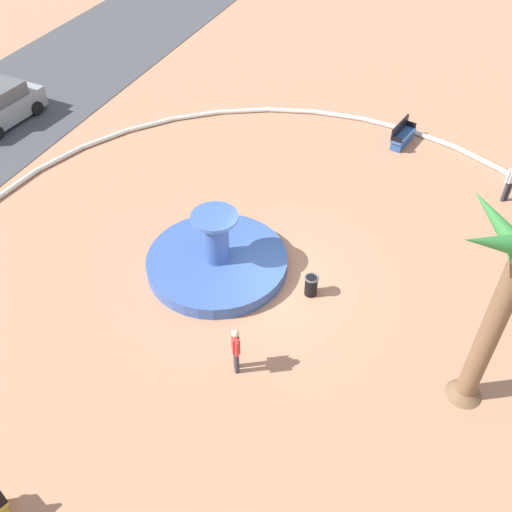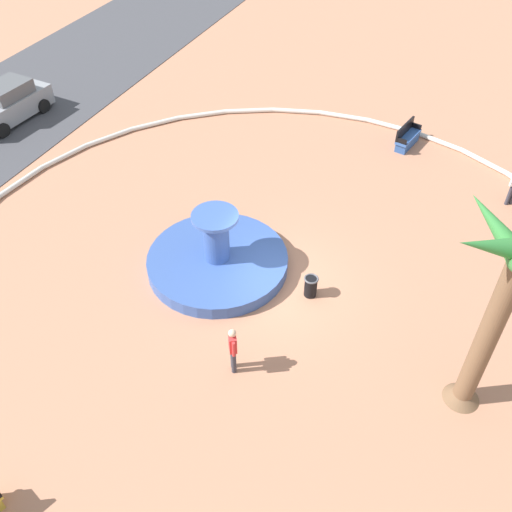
{
  "view_description": "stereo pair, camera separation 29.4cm",
  "coord_description": "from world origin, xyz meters",
  "px_view_note": "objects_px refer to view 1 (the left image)",
  "views": [
    {
      "loc": [
        -12.01,
        -4.39,
        13.05
      ],
      "look_at": [
        -0.0,
        0.59,
        1.0
      ],
      "focal_mm": 39.75,
      "sensor_mm": 36.0,
      "label": 1
    },
    {
      "loc": [
        -11.89,
        -4.66,
        13.05
      ],
      "look_at": [
        -0.0,
        0.59,
        1.0
      ],
      "focal_mm": 39.75,
      "sensor_mm": 36.0,
      "label": 2
    }
  ],
  "objects_px": {
    "palm_tree_near_fountain": "(512,284)",
    "parked_car_second": "(1,107)",
    "bench_east": "(402,137)",
    "person_cyclist_photo": "(236,348)",
    "fountain": "(217,260)",
    "trash_bin": "(311,285)",
    "person_cyclist_helmet": "(511,180)"
  },
  "relations": [
    {
      "from": "palm_tree_near_fountain",
      "to": "trash_bin",
      "type": "relative_size",
      "value": 8.37
    },
    {
      "from": "palm_tree_near_fountain",
      "to": "bench_east",
      "type": "xyz_separation_m",
      "value": [
        11.91,
        4.19,
        -3.88
      ]
    },
    {
      "from": "bench_east",
      "to": "parked_car_second",
      "type": "relative_size",
      "value": 0.41
    },
    {
      "from": "palm_tree_near_fountain",
      "to": "fountain",
      "type": "bearing_deg",
      "value": 76.82
    },
    {
      "from": "bench_east",
      "to": "parked_car_second",
      "type": "xyz_separation_m",
      "value": [
        -5.06,
        17.03,
        0.43
      ]
    },
    {
      "from": "fountain",
      "to": "person_cyclist_photo",
      "type": "relative_size",
      "value": 2.8
    },
    {
      "from": "fountain",
      "to": "trash_bin",
      "type": "distance_m",
      "value": 3.23
    },
    {
      "from": "palm_tree_near_fountain",
      "to": "trash_bin",
      "type": "bearing_deg",
      "value": 68.43
    },
    {
      "from": "palm_tree_near_fountain",
      "to": "bench_east",
      "type": "height_order",
      "value": "palm_tree_near_fountain"
    },
    {
      "from": "bench_east",
      "to": "palm_tree_near_fountain",
      "type": "bearing_deg",
      "value": -160.61
    },
    {
      "from": "trash_bin",
      "to": "person_cyclist_helmet",
      "type": "distance_m",
      "value": 9.12
    },
    {
      "from": "palm_tree_near_fountain",
      "to": "person_cyclist_photo",
      "type": "distance_m",
      "value": 6.99
    },
    {
      "from": "person_cyclist_helmet",
      "to": "parked_car_second",
      "type": "bearing_deg",
      "value": 96.83
    },
    {
      "from": "palm_tree_near_fountain",
      "to": "person_cyclist_photo",
      "type": "xyz_separation_m",
      "value": [
        -1.57,
        5.96,
        -3.3
      ]
    },
    {
      "from": "trash_bin",
      "to": "person_cyclist_helmet",
      "type": "xyz_separation_m",
      "value": [
        7.45,
        -5.24,
        0.53
      ]
    },
    {
      "from": "palm_tree_near_fountain",
      "to": "parked_car_second",
      "type": "xyz_separation_m",
      "value": [
        6.85,
        21.22,
        -3.45
      ]
    },
    {
      "from": "palm_tree_near_fountain",
      "to": "bench_east",
      "type": "bearing_deg",
      "value": 19.39
    },
    {
      "from": "bench_east",
      "to": "trash_bin",
      "type": "xyz_separation_m",
      "value": [
        -9.94,
        0.79,
        0.04
      ]
    },
    {
      "from": "bench_east",
      "to": "person_cyclist_photo",
      "type": "bearing_deg",
      "value": 172.53
    },
    {
      "from": "person_cyclist_photo",
      "to": "trash_bin",
      "type": "bearing_deg",
      "value": -15.47
    },
    {
      "from": "bench_east",
      "to": "person_cyclist_photo",
      "type": "height_order",
      "value": "person_cyclist_photo"
    },
    {
      "from": "parked_car_second",
      "to": "palm_tree_near_fountain",
      "type": "bearing_deg",
      "value": -107.88
    },
    {
      "from": "fountain",
      "to": "person_cyclist_photo",
      "type": "xyz_separation_m",
      "value": [
        -3.5,
        -2.25,
        0.61
      ]
    },
    {
      "from": "bench_east",
      "to": "person_cyclist_photo",
      "type": "relative_size",
      "value": 1.01
    },
    {
      "from": "person_cyclist_helmet",
      "to": "person_cyclist_photo",
      "type": "relative_size",
      "value": 0.99
    },
    {
      "from": "parked_car_second",
      "to": "trash_bin",
      "type": "bearing_deg",
      "value": -106.72
    },
    {
      "from": "fountain",
      "to": "trash_bin",
      "type": "relative_size",
      "value": 6.34
    },
    {
      "from": "fountain",
      "to": "parked_car_second",
      "type": "distance_m",
      "value": 13.92
    },
    {
      "from": "palm_tree_near_fountain",
      "to": "person_cyclist_photo",
      "type": "relative_size",
      "value": 3.69
    },
    {
      "from": "parked_car_second",
      "to": "fountain",
      "type": "bearing_deg",
      "value": -110.73
    },
    {
      "from": "trash_bin",
      "to": "parked_car_second",
      "type": "bearing_deg",
      "value": 73.28
    },
    {
      "from": "fountain",
      "to": "person_cyclist_helmet",
      "type": "distance_m",
      "value": 11.32
    }
  ]
}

